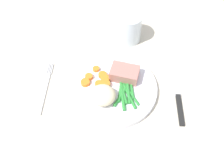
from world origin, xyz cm
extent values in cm
cube|color=beige|center=(0.00, 0.00, 1.00)|extent=(120.00, 90.00, 2.00)
cylinder|color=white|center=(1.26, -3.27, 2.80)|extent=(23.55, 23.55, 1.60)
cube|color=#B2756B|center=(4.44, 0.44, 5.08)|extent=(8.26, 6.48, 2.96)
ellipsoid|color=beige|center=(-0.86, -7.51, 5.62)|extent=(6.44, 6.07, 4.04)
cylinder|color=orange|center=(-3.30, 2.02, 4.01)|extent=(1.81, 1.81, 0.82)
cylinder|color=orange|center=(-0.52, -3.17, 4.21)|extent=(2.58, 2.58, 1.22)
cylinder|color=orange|center=(-1.38, 0.13, 4.04)|extent=(2.26, 2.26, 0.88)
cylinder|color=orange|center=(-5.72, -2.74, 4.12)|extent=(2.34, 2.34, 1.04)
cylinder|color=orange|center=(-4.96, -0.81, 4.12)|extent=(2.02, 2.02, 1.04)
cylinder|color=orange|center=(-2.07, -3.09, 4.12)|extent=(1.96, 1.96, 1.04)
cylinder|color=orange|center=(-2.25, -3.04, 4.10)|extent=(1.84, 1.84, 1.00)
cylinder|color=orange|center=(-0.61, -1.49, 4.22)|extent=(2.35, 2.35, 1.24)
cylinder|color=#2D8C38|center=(4.08, -6.96, 4.01)|extent=(1.79, 7.43, 0.82)
cylinder|color=#2D8C38|center=(5.52, -5.28, 4.00)|extent=(1.40, 6.63, 0.80)
cylinder|color=#2D8C38|center=(6.18, -5.61, 3.90)|extent=(4.36, 6.88, 0.61)
cylinder|color=#2D8C38|center=(3.50, -4.09, 3.95)|extent=(1.39, 7.44, 0.70)
cylinder|color=#2D8C38|center=(5.77, -6.50, 3.96)|extent=(3.70, 7.22, 0.73)
cylinder|color=#2D8C38|center=(4.31, -5.52, 3.97)|extent=(2.34, 6.55, 0.74)
cylinder|color=#2D8C38|center=(3.40, -6.77, 3.99)|extent=(3.46, 5.72, 0.79)
cylinder|color=#2D8C38|center=(6.43, -4.38, 3.95)|extent=(1.45, 5.76, 0.70)
cylinder|color=#2D8C38|center=(3.69, -5.48, 3.95)|extent=(1.87, 5.64, 0.70)
cube|color=silver|center=(-16.47, -5.27, 2.20)|extent=(1.00, 13.00, 0.40)
cube|color=silver|center=(-17.07, 3.03, 2.20)|extent=(0.24, 3.60, 0.40)
cube|color=silver|center=(-16.67, 3.03, 2.20)|extent=(0.24, 3.60, 0.40)
cube|color=silver|center=(-16.27, 3.03, 2.20)|extent=(0.24, 3.60, 0.40)
cube|color=silver|center=(-15.87, 3.03, 2.20)|extent=(0.24, 3.60, 0.40)
cube|color=black|center=(18.48, -8.77, 2.20)|extent=(1.30, 9.00, 0.64)
cube|color=silver|center=(18.48, 1.23, 2.20)|extent=(1.70, 12.00, 0.40)
cylinder|color=silver|center=(5.30, 16.52, 6.34)|extent=(7.80, 7.80, 8.68)
cylinder|color=silver|center=(5.30, 16.52, 4.09)|extent=(7.18, 7.18, 4.19)
camera|label=1|loc=(2.81, -40.37, 55.23)|focal=39.26mm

